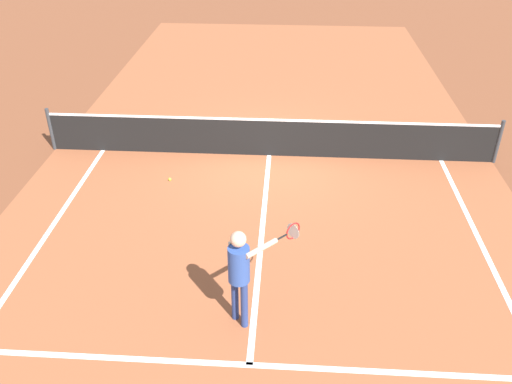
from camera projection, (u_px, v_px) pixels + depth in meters
The scene contains 7 objects.
ground_plane at pixel (269, 155), 13.08m from camera, with size 60.00×60.00×0.00m, color brown.
court_surface_inbounds at pixel (269, 155), 13.08m from camera, with size 10.62×24.40×0.00m, color #9E5433.
line_service_near at pixel (249, 365), 7.64m from camera, with size 8.22×0.10×0.01m, color white.
line_center_service at pixel (262, 233), 10.36m from camera, with size 0.10×6.40×0.01m, color white.
net at pixel (269, 137), 12.82m from camera, with size 10.74×0.09×1.07m.
player_near at pixel (241, 267), 7.83m from camera, with size 1.04×0.80×1.70m.
tennis_ball_near_net at pixel (170, 179), 12.03m from camera, with size 0.07×0.07×0.07m, color #CCE033.
Camera 1 is at (0.43, -11.60, 6.10)m, focal length 37.83 mm.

